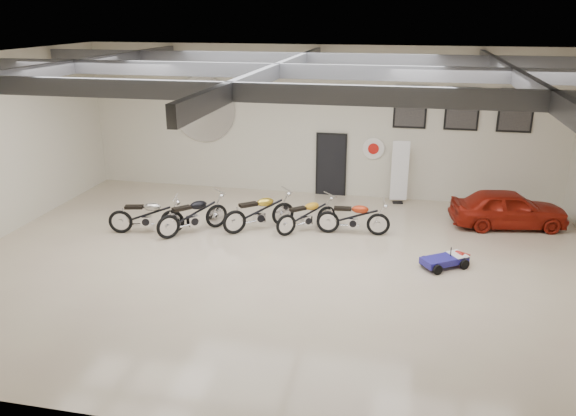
% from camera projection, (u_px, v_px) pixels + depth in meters
% --- Properties ---
extents(floor, '(16.00, 12.00, 0.01)m').
position_uv_depth(floor, '(278.00, 265.00, 14.04)').
color(floor, '#C1B393').
rests_on(floor, ground).
extents(ceiling, '(16.00, 12.00, 0.01)m').
position_uv_depth(ceiling, '(277.00, 59.00, 12.38)').
color(ceiling, gray).
rests_on(ceiling, back_wall).
extents(back_wall, '(16.00, 0.02, 5.00)m').
position_uv_depth(back_wall, '(318.00, 122.00, 18.75)').
color(back_wall, beige).
rests_on(back_wall, floor).
extents(ceiling_beams, '(15.80, 11.80, 0.32)m').
position_uv_depth(ceiling_beams, '(277.00, 71.00, 12.47)').
color(ceiling_beams, '#56575D').
rests_on(ceiling_beams, ceiling).
extents(door, '(0.92, 0.08, 2.10)m').
position_uv_depth(door, '(331.00, 165.00, 19.09)').
color(door, black).
rests_on(door, back_wall).
extents(logo_plaque, '(2.30, 0.06, 1.16)m').
position_uv_depth(logo_plaque, '(203.00, 109.00, 19.38)').
color(logo_plaque, silver).
rests_on(logo_plaque, back_wall).
extents(poster_left, '(1.05, 0.08, 1.35)m').
position_uv_depth(poster_left, '(410.00, 107.00, 17.93)').
color(poster_left, black).
rests_on(poster_left, back_wall).
extents(poster_mid, '(1.05, 0.08, 1.35)m').
position_uv_depth(poster_mid, '(462.00, 109.00, 17.62)').
color(poster_mid, black).
rests_on(poster_mid, back_wall).
extents(poster_right, '(1.05, 0.08, 1.35)m').
position_uv_depth(poster_right, '(516.00, 111.00, 17.31)').
color(poster_right, black).
rests_on(poster_right, back_wall).
extents(oil_sign, '(0.72, 0.10, 0.72)m').
position_uv_depth(oil_sign, '(373.00, 148.00, 18.60)').
color(oil_sign, white).
rests_on(oil_sign, back_wall).
extents(banner_stand, '(0.57, 0.29, 2.02)m').
position_uv_depth(banner_stand, '(400.00, 174.00, 18.24)').
color(banner_stand, white).
rests_on(banner_stand, floor).
extents(motorcycle_silver, '(2.20, 1.12, 1.09)m').
position_uv_depth(motorcycle_silver, '(146.00, 215.00, 15.91)').
color(motorcycle_silver, silver).
rests_on(motorcycle_silver, floor).
extents(motorcycle_black, '(1.96, 2.04, 1.12)m').
position_uv_depth(motorcycle_black, '(193.00, 214.00, 15.90)').
color(motorcycle_black, silver).
rests_on(motorcycle_black, floor).
extents(motorcycle_gold, '(2.13, 1.89, 1.14)m').
position_uv_depth(motorcycle_gold, '(259.00, 211.00, 16.14)').
color(motorcycle_gold, silver).
rests_on(motorcycle_gold, floor).
extents(motorcycle_yellow, '(1.84, 1.77, 1.02)m').
position_uv_depth(motorcycle_yellow, '(307.00, 214.00, 16.04)').
color(motorcycle_yellow, silver).
rests_on(motorcycle_yellow, floor).
extents(motorcycle_red, '(2.07, 0.77, 1.05)m').
position_uv_depth(motorcycle_red, '(353.00, 217.00, 15.82)').
color(motorcycle_red, silver).
rests_on(motorcycle_red, floor).
extents(go_kart, '(1.53, 1.33, 0.51)m').
position_uv_depth(go_kart, '(449.00, 257.00, 13.88)').
color(go_kart, navy).
rests_on(go_kart, floor).
extents(vintage_car, '(1.85, 3.46, 1.12)m').
position_uv_depth(vintage_car, '(508.00, 208.00, 16.38)').
color(vintage_car, maroon).
rests_on(vintage_car, floor).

